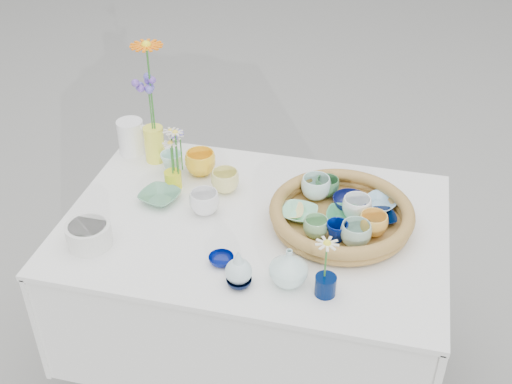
% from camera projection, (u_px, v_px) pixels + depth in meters
% --- Properties ---
extents(ground, '(80.00, 80.00, 0.00)m').
position_uv_depth(ground, '(255.00, 373.00, 2.57)').
color(ground, gray).
extents(display_table, '(1.26, 0.86, 0.77)m').
position_uv_depth(display_table, '(255.00, 373.00, 2.57)').
color(display_table, white).
rests_on(display_table, ground).
extents(wicker_tray, '(0.47, 0.47, 0.08)m').
position_uv_depth(wicker_tray, '(341.00, 215.00, 2.10)').
color(wicker_tray, brown).
rests_on(wicker_tray, display_table).
extents(tray_ceramic_0, '(0.15, 0.15, 0.04)m').
position_uv_depth(tray_ceramic_0, '(350.00, 202.00, 2.16)').
color(tray_ceramic_0, '#0E154F').
rests_on(tray_ceramic_0, wicker_tray).
extents(tray_ceramic_1, '(0.13, 0.13, 0.02)m').
position_uv_depth(tray_ceramic_1, '(380.00, 218.00, 2.10)').
color(tray_ceramic_1, black).
rests_on(tray_ceramic_1, wicker_tray).
extents(tray_ceramic_2, '(0.10, 0.10, 0.07)m').
position_uv_depth(tray_ceramic_2, '(373.00, 224.00, 2.03)').
color(tray_ceramic_2, '#F7B647').
rests_on(tray_ceramic_2, wicker_tray).
extents(tray_ceramic_3, '(0.13, 0.13, 0.03)m').
position_uv_depth(tray_ceramic_3, '(345.00, 218.00, 2.09)').
color(tray_ceramic_3, '#43A36B').
rests_on(tray_ceramic_3, wicker_tray).
extents(tray_ceramic_4, '(0.08, 0.08, 0.06)m').
position_uv_depth(tray_ceramic_4, '(316.00, 227.00, 2.02)').
color(tray_ceramic_4, '#7EB77E').
rests_on(tray_ceramic_4, wicker_tray).
extents(tray_ceramic_5, '(0.13, 0.13, 0.03)m').
position_uv_depth(tray_ceramic_5, '(299.00, 213.00, 2.11)').
color(tray_ceramic_5, '#8BE2B7').
rests_on(tray_ceramic_5, wicker_tray).
extents(tray_ceramic_6, '(0.12, 0.12, 0.08)m').
position_uv_depth(tray_ceramic_6, '(316.00, 188.00, 2.19)').
color(tray_ceramic_6, silver).
rests_on(tray_ceramic_6, wicker_tray).
extents(tray_ceramic_7, '(0.11, 0.11, 0.08)m').
position_uv_depth(tray_ceramic_7, '(357.00, 208.00, 2.10)').
color(tray_ceramic_7, white).
rests_on(tray_ceramic_7, wicker_tray).
extents(tray_ceramic_8, '(0.14, 0.14, 0.03)m').
position_uv_depth(tray_ceramic_8, '(381.00, 203.00, 2.16)').
color(tray_ceramic_8, '#8CBDDB').
rests_on(tray_ceramic_8, wicker_tray).
extents(tray_ceramic_9, '(0.07, 0.07, 0.06)m').
position_uv_depth(tray_ceramic_9, '(337.00, 231.00, 2.01)').
color(tray_ceramic_9, '#00115F').
rests_on(tray_ceramic_9, wicker_tray).
extents(tray_ceramic_10, '(0.11, 0.11, 0.02)m').
position_uv_depth(tray_ceramic_10, '(289.00, 212.00, 2.13)').
color(tray_ceramic_10, '#FFE58C').
rests_on(tray_ceramic_10, wicker_tray).
extents(tray_ceramic_11, '(0.12, 0.12, 0.08)m').
position_uv_depth(tray_ceramic_11, '(356.00, 234.00, 1.99)').
color(tray_ceramic_11, '#9AC3B1').
rests_on(tray_ceramic_11, wicker_tray).
extents(tray_ceramic_12, '(0.09, 0.09, 0.07)m').
position_uv_depth(tray_ceramic_12, '(327.00, 187.00, 2.21)').
color(tray_ceramic_12, '#3B7244').
rests_on(tray_ceramic_12, wicker_tray).
extents(loose_ceramic_0, '(0.14, 0.14, 0.09)m').
position_uv_depth(loose_ceramic_0, '(200.00, 163.00, 2.35)').
color(loose_ceramic_0, yellow).
rests_on(loose_ceramic_0, display_table).
extents(loose_ceramic_1, '(0.13, 0.13, 0.08)m').
position_uv_depth(loose_ceramic_1, '(225.00, 181.00, 2.26)').
color(loose_ceramic_1, '#E5DD82').
rests_on(loose_ceramic_1, display_table).
extents(loose_ceramic_2, '(0.16, 0.16, 0.03)m').
position_uv_depth(loose_ceramic_2, '(160.00, 197.00, 2.22)').
color(loose_ceramic_2, '#5C9672').
rests_on(loose_ceramic_2, display_table).
extents(loose_ceramic_3, '(0.12, 0.12, 0.08)m').
position_uv_depth(loose_ceramic_3, '(204.00, 202.00, 2.15)').
color(loose_ceramic_3, white).
rests_on(loose_ceramic_3, display_table).
extents(loose_ceramic_4, '(0.08, 0.08, 0.02)m').
position_uv_depth(loose_ceramic_4, '(221.00, 260.00, 1.95)').
color(loose_ceramic_4, '#010D5F').
rests_on(loose_ceramic_4, display_table).
extents(loose_ceramic_5, '(0.09, 0.09, 0.08)m').
position_uv_depth(loose_ceramic_5, '(172.00, 162.00, 2.36)').
color(loose_ceramic_5, silver).
rests_on(loose_ceramic_5, display_table).
extents(loose_ceramic_6, '(0.10, 0.10, 0.02)m').
position_uv_depth(loose_ceramic_6, '(239.00, 282.00, 1.87)').
color(loose_ceramic_6, black).
rests_on(loose_ceramic_6, display_table).
extents(fluted_bowl, '(0.16, 0.16, 0.07)m').
position_uv_depth(fluted_bowl, '(89.00, 234.00, 2.02)').
color(fluted_bowl, silver).
rests_on(fluted_bowl, display_table).
extents(bud_vase_paleblue, '(0.09, 0.09, 0.12)m').
position_uv_depth(bud_vase_paleblue, '(239.00, 266.00, 1.86)').
color(bud_vase_paleblue, silver).
rests_on(bud_vase_paleblue, display_table).
extents(bud_vase_seafoam, '(0.14, 0.14, 0.12)m').
position_uv_depth(bud_vase_seafoam, '(289.00, 267.00, 1.86)').
color(bud_vase_seafoam, silver).
rests_on(bud_vase_seafoam, display_table).
extents(bud_vase_cobalt, '(0.07, 0.07, 0.06)m').
position_uv_depth(bud_vase_cobalt, '(325.00, 285.00, 1.83)').
color(bud_vase_cobalt, '#00103D').
rests_on(bud_vase_cobalt, display_table).
extents(single_daisy, '(0.10, 0.10, 0.14)m').
position_uv_depth(single_daisy, '(326.00, 260.00, 1.79)').
color(single_daisy, white).
rests_on(single_daisy, bud_vase_cobalt).
extents(tall_vase_yellow, '(0.10, 0.10, 0.14)m').
position_uv_depth(tall_vase_yellow, '(154.00, 144.00, 2.41)').
color(tall_vase_yellow, '#F2F041').
rests_on(tall_vase_yellow, display_table).
extents(gerbera, '(0.13, 0.13, 0.34)m').
position_uv_depth(gerbera, '(151.00, 89.00, 2.27)').
color(gerbera, orange).
rests_on(gerbera, tall_vase_yellow).
extents(hydrangea, '(0.07, 0.07, 0.25)m').
position_uv_depth(hydrangea, '(150.00, 107.00, 2.31)').
color(hydrangea, '#5F57C0').
rests_on(hydrangea, tall_vase_yellow).
extents(white_pitcher, '(0.15, 0.12, 0.13)m').
position_uv_depth(white_pitcher, '(131.00, 137.00, 2.46)').
color(white_pitcher, white).
rests_on(white_pitcher, display_table).
extents(daisy_cup, '(0.06, 0.06, 0.07)m').
position_uv_depth(daisy_cup, '(173.00, 180.00, 2.28)').
color(daisy_cup, yellow).
rests_on(daisy_cup, display_table).
extents(daisy_posy, '(0.11, 0.11, 0.17)m').
position_uv_depth(daisy_posy, '(174.00, 151.00, 2.21)').
color(daisy_posy, silver).
rests_on(daisy_posy, daisy_cup).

